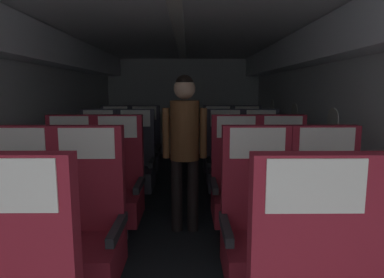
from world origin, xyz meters
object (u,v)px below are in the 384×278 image
at_px(flight_attendant, 185,138).
at_px(seat_c_right_window, 236,189).
at_px(seat_b_right_aisle, 327,233).
at_px(seat_c_right_aisle, 283,189).
at_px(seat_d_left_aisle, 135,166).
at_px(seat_e_left_window, 115,152).
at_px(seat_c_left_window, 69,189).
at_px(seat_d_right_window, 225,166).
at_px(seat_c_left_aisle, 118,189).
at_px(seat_b_left_aisle, 87,234).
at_px(seat_d_left_window, 98,166).
at_px(seat_e_right_window, 218,151).
at_px(seat_e_right_aisle, 247,151).
at_px(seat_e_left_aisle, 144,152).
at_px(seat_b_left_window, 17,234).
at_px(seat_d_right_aisle, 261,166).
at_px(seat_b_right_window, 258,233).

bearing_deg(flight_attendant, seat_c_right_window, 166.93).
bearing_deg(seat_b_right_aisle, seat_c_right_aisle, 90.59).
bearing_deg(seat_d_left_aisle, seat_e_left_window, 115.67).
distance_m(seat_c_left_window, seat_c_right_window, 1.54).
bearing_deg(seat_d_right_window, seat_c_left_aisle, -139.24).
relative_size(seat_b_left_aisle, seat_c_left_window, 1.00).
height_order(seat_d_left_window, seat_e_left_window, same).
relative_size(seat_b_right_aisle, seat_d_right_window, 1.00).
xyz_separation_m(seat_c_right_window, seat_e_right_window, (0.00, 1.91, 0.00)).
bearing_deg(seat_b_left_aisle, seat_e_right_aisle, 61.65).
bearing_deg(seat_e_left_window, seat_e_left_aisle, 0.87).
distance_m(seat_c_right_window, seat_d_left_window, 1.80).
distance_m(seat_b_left_window, seat_c_right_window, 1.80).
bearing_deg(flight_attendant, seat_e_left_window, -46.93).
xyz_separation_m(seat_d_left_window, seat_d_left_aisle, (0.45, 0.01, 0.00)).
xyz_separation_m(seat_c_left_window, seat_e_right_window, (1.55, 1.90, 0.00)).
xyz_separation_m(seat_e_right_window, flight_attendant, (-0.48, -1.70, 0.45)).
bearing_deg(seat_e_left_aisle, seat_c_left_aisle, -89.94).
distance_m(seat_d_right_aisle, seat_e_right_window, 1.06).
height_order(seat_d_left_aisle, seat_e_left_aisle, same).
bearing_deg(seat_b_left_window, seat_b_left_aisle, -0.54).
relative_size(seat_b_right_aisle, seat_e_left_aisle, 1.00).
bearing_deg(seat_e_right_aisle, seat_d_right_aisle, -89.82).
distance_m(seat_c_right_aisle, seat_d_right_window, 1.04).
distance_m(seat_d_right_aisle, seat_e_right_aisle, 0.95).
relative_size(seat_b_right_aisle, seat_d_right_aisle, 1.00).
height_order(seat_b_left_window, seat_e_right_window, same).
xyz_separation_m(seat_b_right_aisle, seat_c_left_window, (-1.99, 0.95, 0.00)).
distance_m(seat_c_right_aisle, seat_d_left_window, 2.18).
height_order(seat_b_right_aisle, seat_c_right_aisle, same).
bearing_deg(seat_b_right_window, seat_c_left_window, 148.28).
xyz_separation_m(seat_c_left_window, seat_d_right_aisle, (1.98, 0.94, 0.00)).
xyz_separation_m(seat_c_right_aisle, seat_d_left_aisle, (-1.53, 0.95, 0.00)).
xyz_separation_m(seat_d_left_window, seat_e_right_aisle, (1.97, 0.95, 0.00)).
distance_m(seat_d_left_window, seat_e_right_window, 1.81).
bearing_deg(seat_e_right_window, seat_c_right_window, -90.11).
bearing_deg(seat_b_left_aisle, seat_b_right_aisle, -0.03).
bearing_deg(seat_c_right_aisle, seat_d_right_window, 114.57).
distance_m(seat_c_right_window, seat_e_left_window, 2.43).
bearing_deg(seat_b_right_window, seat_e_left_window, 118.45).
height_order(seat_b_right_window, seat_e_left_aisle, same).
height_order(seat_c_right_aisle, seat_d_right_window, same).
distance_m(seat_c_left_aisle, seat_d_right_aisle, 1.80).
relative_size(seat_d_left_aisle, seat_d_right_window, 1.00).
bearing_deg(seat_e_left_window, seat_c_left_aisle, -77.01).
xyz_separation_m(seat_b_right_aisle, seat_c_left_aisle, (-1.55, 0.95, 0.00)).
bearing_deg(seat_d_left_aisle, seat_c_right_window, -41.49).
distance_m(seat_d_left_aisle, flight_attendant, 1.06).
bearing_deg(seat_b_left_aisle, seat_d_right_window, 59.97).
bearing_deg(seat_b_right_window, seat_e_left_aisle, 111.23).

